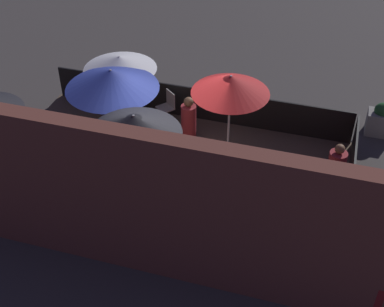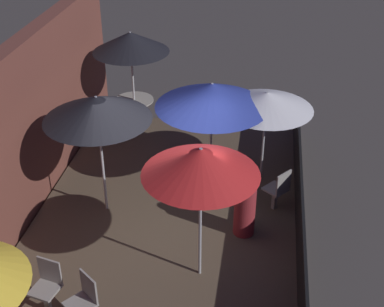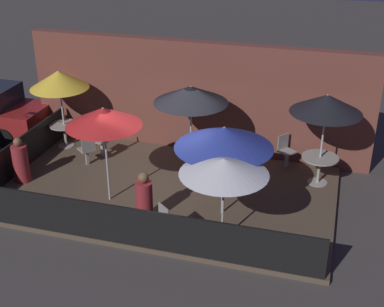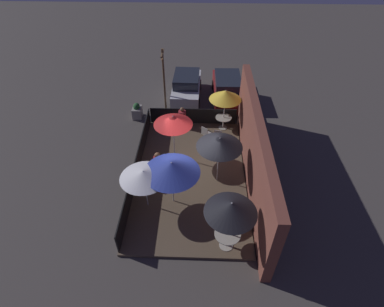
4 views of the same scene
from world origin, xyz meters
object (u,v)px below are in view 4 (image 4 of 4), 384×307
at_px(patio_chair_0, 245,217).
at_px(dining_table_1, 223,119).
at_px(patio_umbrella_0, 231,208).
at_px(parked_car_0, 187,86).
at_px(dining_table_0, 227,236).
at_px(patio_umbrella_1, 226,95).
at_px(patio_chair_2, 206,133).
at_px(patio_chair_3, 218,136).
at_px(patron_1, 158,164).
at_px(patio_umbrella_4, 173,120).
at_px(patio_umbrella_3, 143,174).
at_px(patio_umbrella_2, 172,167).
at_px(patron_0, 182,118).
at_px(light_post, 164,78).
at_px(patio_umbrella_5, 220,142).
at_px(parked_car_1, 227,88).
at_px(patio_chair_1, 143,177).
at_px(planter_box, 137,111).

bearing_deg(patio_chair_0, dining_table_1, -138.05).
distance_m(patio_umbrella_0, parked_car_0, 11.34).
xyz_separation_m(patio_umbrella_0, dining_table_0, (-0.00, 0.00, -1.63)).
distance_m(patio_umbrella_1, patio_chair_2, 2.25).
bearing_deg(patio_chair_3, patron_1, 142.65).
bearing_deg(patio_umbrella_4, patio_umbrella_3, -16.24).
xyz_separation_m(dining_table_0, patio_chair_3, (-6.12, -0.13, -0.10)).
relative_size(patio_umbrella_0, patio_umbrella_1, 1.05).
relative_size(patio_umbrella_3, patio_chair_3, 2.15).
bearing_deg(patio_umbrella_2, parked_car_0, 179.03).
bearing_deg(patio_umbrella_1, patio_umbrella_4, -44.56).
distance_m(patio_umbrella_2, dining_table_1, 6.11).
bearing_deg(patio_umbrella_4, patio_chair_3, 117.48).
distance_m(patio_umbrella_3, patio_chair_3, 5.45).
relative_size(patio_umbrella_3, patio_umbrella_4, 0.82).
distance_m(patio_umbrella_2, patio_chair_2, 4.68).
height_order(patio_umbrella_1, patron_0, patio_umbrella_1).
bearing_deg(light_post, patio_umbrella_2, 8.25).
bearing_deg(patio_chair_2, patio_chair_0, -125.40).
bearing_deg(parked_car_0, patio_umbrella_2, 0.59).
relative_size(dining_table_0, patio_chair_0, 1.04).
bearing_deg(patio_chair_0, patio_umbrella_5, -120.70).
height_order(patio_umbrella_4, patron_0, patio_umbrella_4).
distance_m(patio_chair_0, patio_chair_3, 5.22).
xyz_separation_m(patio_umbrella_5, dining_table_1, (-4.11, 0.46, -1.66)).
distance_m(patio_umbrella_5, patron_0, 4.84).
distance_m(patio_umbrella_3, parked_car_1, 9.81).
height_order(patio_umbrella_4, patio_chair_0, patio_umbrella_4).
bearing_deg(patio_chair_3, patio_chair_0, -157.00).
bearing_deg(patio_chair_3, parked_car_0, 34.17).
bearing_deg(light_post, parked_car_1, 108.64).
height_order(patio_chair_1, patio_chair_3, patio_chair_3).
bearing_deg(patio_umbrella_1, patio_chair_0, 4.66).
relative_size(patio_chair_0, patio_chair_2, 0.99).
height_order(patio_umbrella_0, planter_box, patio_umbrella_0).
bearing_deg(parked_car_0, patron_0, 0.21).
height_order(patio_chair_0, patron_1, patron_1).
bearing_deg(parked_car_0, patio_umbrella_3, -6.04).
relative_size(patio_umbrella_4, dining_table_0, 2.56).
bearing_deg(planter_box, patio_umbrella_3, 13.34).
distance_m(patio_chair_2, patron_1, 3.38).
distance_m(patio_umbrella_0, patio_umbrella_3, 3.75).
xyz_separation_m(patio_umbrella_2, patio_umbrella_5, (-1.34, 1.91, 0.23)).
xyz_separation_m(patio_chair_0, patron_0, (-6.62, -2.84, 0.05)).
height_order(patron_0, patron_1, patron_1).
height_order(patio_umbrella_2, dining_table_0, patio_umbrella_2).
relative_size(patio_umbrella_4, patio_chair_3, 2.63).
height_order(dining_table_0, parked_car_1, parked_car_1).
xyz_separation_m(light_post, parked_car_1, (-1.29, 3.83, -1.31)).
xyz_separation_m(patio_umbrella_2, patio_chair_1, (-0.88, -1.43, -1.50)).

